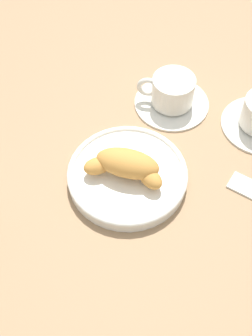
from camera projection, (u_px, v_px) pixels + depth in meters
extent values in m
plane|color=#997551|center=(122.00, 185.00, 0.70)|extent=(2.20, 2.20, 0.00)
cylinder|color=silver|center=(126.00, 175.00, 0.70)|extent=(0.19, 0.19, 0.02)
torus|color=silver|center=(126.00, 172.00, 0.69)|extent=(0.19, 0.19, 0.01)
ellipsoid|color=#CC893D|center=(126.00, 162.00, 0.67)|extent=(0.11, 0.09, 0.04)
ellipsoid|color=#CC893D|center=(97.00, 166.00, 0.67)|extent=(0.05, 0.05, 0.03)
ellipsoid|color=#CC893D|center=(151.00, 178.00, 0.66)|extent=(0.05, 0.03, 0.03)
cylinder|color=silver|center=(172.00, 102.00, 0.80)|extent=(0.14, 0.14, 0.01)
cylinder|color=silver|center=(173.00, 90.00, 0.77)|extent=(0.08, 0.08, 0.05)
cylinder|color=brown|center=(174.00, 81.00, 0.75)|extent=(0.07, 0.07, 0.01)
torus|color=silver|center=(148.00, 87.00, 0.77)|extent=(0.04, 0.03, 0.04)
cube|color=white|center=(245.00, 185.00, 0.69)|extent=(0.06, 0.04, 0.01)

